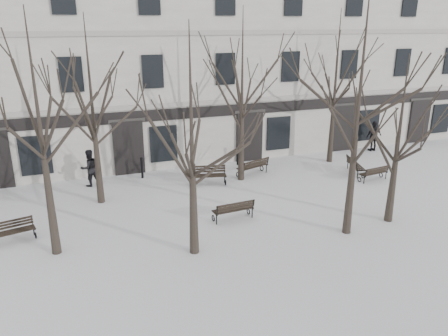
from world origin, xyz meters
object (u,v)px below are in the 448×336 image
bench_0 (12,231)px  tree_3 (401,121)px  bench_4 (253,166)px  tree_1 (191,116)px  tree_0 (37,108)px  bench_5 (355,165)px  tree_2 (361,84)px  bench_1 (234,209)px  bench_3 (207,175)px  bench_2 (374,173)px

bench_0 → tree_3: bearing=-26.4°
bench_4 → bench_0: bearing=-1.0°
tree_1 → bench_0: 8.24m
tree_0 → bench_0: (-1.54, 1.47, -4.76)m
bench_5 → tree_2: bearing=158.8°
bench_5 → tree_1: bearing=133.5°
bench_4 → bench_5: size_ratio=1.08×
bench_5 → bench_1: bearing=128.4°
tree_2 → bench_0: bearing=163.4°
bench_5 → bench_3: bearing=99.0°
tree_1 → bench_2: bearing=20.1°
tree_0 → tree_2: tree_2 is taller
tree_3 → bench_5: 7.05m
bench_1 → bench_5: bearing=-163.0°
bench_4 → bench_1: bearing=38.9°
tree_1 → bench_1: size_ratio=4.47×
tree_3 → bench_4: size_ratio=3.48×
tree_1 → bench_3: 8.21m
tree_3 → bench_3: 9.51m
tree_0 → bench_3: 9.82m
tree_1 → tree_2: 6.11m
tree_2 → bench_2: tree_2 is taller
tree_0 → tree_3: 13.09m
tree_3 → bench_0: bearing=167.1°
bench_2 → bench_4: size_ratio=0.87×
bench_2 → bench_3: 8.61m
tree_0 → tree_3: size_ratio=1.24×
bench_2 → bench_4: bearing=-35.9°
tree_0 → tree_1: bearing=-19.6°
bench_4 → bench_3: bearing=-9.2°
bench_3 → bench_5: 8.12m
tree_1 → bench_1: 5.41m
bench_1 → tree_0: bearing=-1.2°
bench_0 → bench_2: bearing=-10.6°
tree_2 → bench_5: 9.11m
tree_0 → bench_0: size_ratio=4.95×
tree_2 → bench_0: (-12.19, 3.64, -5.31)m
bench_3 → bench_4: size_ratio=1.02×
tree_3 → tree_2: bearing=-171.9°
bench_3 → bench_4: bearing=22.6°
tree_0 → bench_0: bearing=136.4°
bench_0 → bench_4: size_ratio=0.87×
bench_1 → bench_5: 8.94m
bench_1 → bench_5: bench_1 is taller
tree_3 → tree_1: bearing=178.5°
bench_3 → tree_1: bearing=-99.3°
tree_2 → bench_5: (4.58, 5.84, -5.28)m
tree_1 → bench_0: size_ratio=4.71×
tree_0 → tree_3: (12.92, -1.85, -1.00)m
tree_0 → bench_4: size_ratio=4.31×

